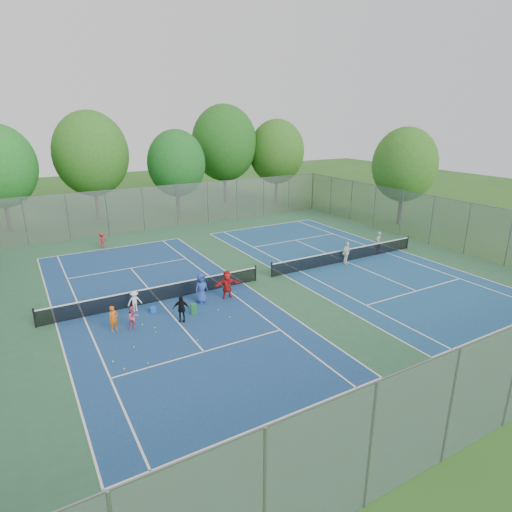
{
  "coord_description": "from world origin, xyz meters",
  "views": [
    {
      "loc": [
        -13.44,
        -22.27,
        10.2
      ],
      "look_at": [
        0.0,
        1.0,
        1.3
      ],
      "focal_mm": 30.0,
      "sensor_mm": 36.0,
      "label": 1
    }
  ],
  "objects_px": {
    "ball_crate": "(153,310)",
    "net_left": "(159,294)",
    "ball_hopper": "(194,309)",
    "instructor": "(378,242)",
    "net_right": "(346,256)"
  },
  "relations": [
    {
      "from": "net_left",
      "to": "instructor",
      "type": "height_order",
      "value": "instructor"
    },
    {
      "from": "net_right",
      "to": "instructor",
      "type": "distance_m",
      "value": 3.52
    },
    {
      "from": "ball_crate",
      "to": "net_left",
      "type": "bearing_deg",
      "value": 58.76
    },
    {
      "from": "net_left",
      "to": "net_right",
      "type": "xyz_separation_m",
      "value": [
        14.0,
        0.0,
        0.0
      ]
    },
    {
      "from": "net_left",
      "to": "ball_hopper",
      "type": "distance_m",
      "value": 2.74
    },
    {
      "from": "ball_crate",
      "to": "ball_hopper",
      "type": "bearing_deg",
      "value": -34.89
    },
    {
      "from": "net_left",
      "to": "ball_hopper",
      "type": "bearing_deg",
      "value": -66.3
    },
    {
      "from": "net_right",
      "to": "ball_hopper",
      "type": "relative_size",
      "value": 22.25
    },
    {
      "from": "net_left",
      "to": "ball_hopper",
      "type": "xyz_separation_m",
      "value": [
        1.1,
        -2.51,
        -0.17
      ]
    },
    {
      "from": "ball_hopper",
      "to": "instructor",
      "type": "relative_size",
      "value": 0.34
    },
    {
      "from": "ball_hopper",
      "to": "net_right",
      "type": "bearing_deg",
      "value": 10.99
    },
    {
      "from": "ball_crate",
      "to": "net_right",
      "type": "bearing_deg",
      "value": 4.74
    },
    {
      "from": "net_right",
      "to": "net_left",
      "type": "bearing_deg",
      "value": 180.0
    },
    {
      "from": "ball_hopper",
      "to": "instructor",
      "type": "distance_m",
      "value": 16.63
    },
    {
      "from": "net_right",
      "to": "ball_crate",
      "type": "bearing_deg",
      "value": -175.26
    }
  ]
}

